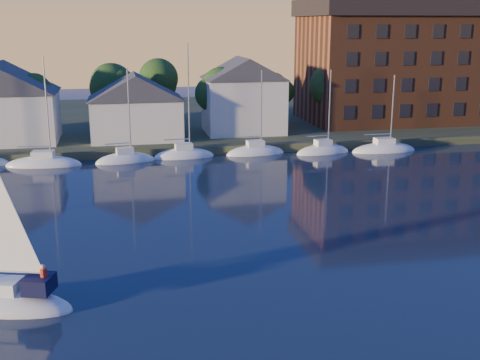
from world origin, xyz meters
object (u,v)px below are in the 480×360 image
object	(u,v)px
clubhouse_east	(243,94)
clubhouse_centre	(136,106)
condo_block	(408,60)
hero_sailboat	(3,299)
clubhouse_west	(0,102)

from	to	relation	value
clubhouse_east	clubhouse_centre	bearing A→B (deg)	-171.87
condo_block	hero_sailboat	world-z (taller)	condo_block
condo_block	hero_sailboat	xyz separation A→B (m)	(-48.76, -51.41, -9.24)
hero_sailboat	clubhouse_centre	bearing A→B (deg)	-83.66
clubhouse_centre	condo_block	distance (m)	41.05
hero_sailboat	clubhouse_east	bearing A→B (deg)	-98.86
clubhouse_centre	clubhouse_east	distance (m)	14.17
clubhouse_east	hero_sailboat	distance (m)	51.14
clubhouse_west	clubhouse_centre	distance (m)	16.05
clubhouse_west	clubhouse_centre	bearing A→B (deg)	-3.58
clubhouse_centre	clubhouse_east	xyz separation A→B (m)	(14.00, 2.00, 0.87)
clubhouse_west	hero_sailboat	world-z (taller)	hero_sailboat
clubhouse_west	hero_sailboat	size ratio (longest dim) A/B	1.07
clubhouse_centre	hero_sailboat	size ratio (longest dim) A/B	0.91
clubhouse_centre	clubhouse_east	world-z (taller)	clubhouse_east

